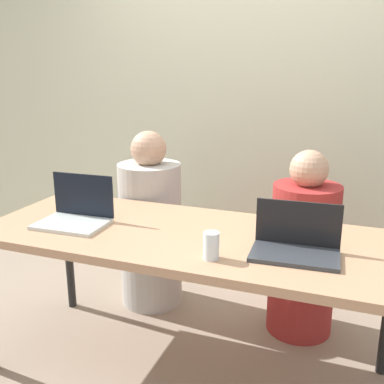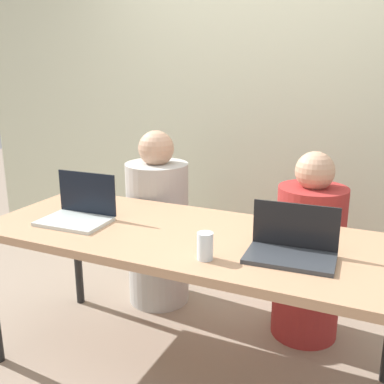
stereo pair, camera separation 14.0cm
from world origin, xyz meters
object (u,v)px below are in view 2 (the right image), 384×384
(person_on_right, at_px, (308,257))
(person_on_left, at_px, (158,228))
(laptop_front_right, at_px, (292,246))
(laptop_front_left, at_px, (79,211))
(water_glass_right, at_px, (205,248))

(person_on_right, bearing_deg, person_on_left, -12.50)
(person_on_right, distance_m, laptop_front_right, 0.75)
(person_on_left, relative_size, laptop_front_right, 3.07)
(person_on_left, distance_m, person_on_right, 0.97)
(person_on_left, xyz_separation_m, laptop_front_left, (-0.08, -0.67, 0.30))
(laptop_front_left, distance_m, water_glass_right, 0.79)
(laptop_front_left, height_order, water_glass_right, laptop_front_left)
(person_on_right, xyz_separation_m, laptop_front_left, (-1.05, -0.67, 0.33))
(laptop_front_right, xyz_separation_m, water_glass_right, (-0.31, -0.17, 0.00))
(laptop_front_right, bearing_deg, person_on_right, 89.51)
(laptop_front_right, height_order, laptop_front_left, laptop_front_left)
(water_glass_right, bearing_deg, person_on_left, 129.22)
(person_on_right, bearing_deg, laptop_front_left, 20.06)
(laptop_front_right, height_order, water_glass_right, laptop_front_right)
(laptop_front_left, bearing_deg, person_on_left, 80.94)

